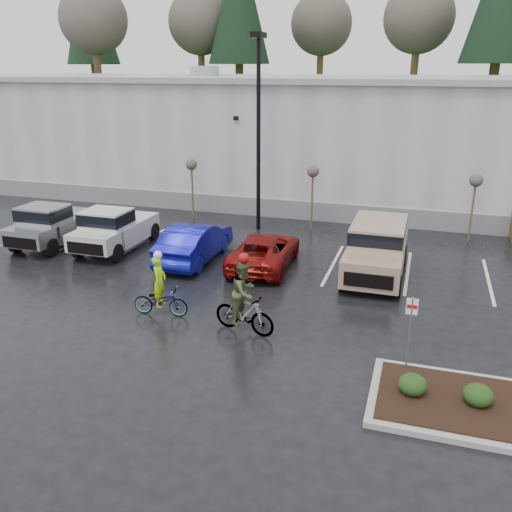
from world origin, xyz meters
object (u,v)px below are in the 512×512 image
(fire_lane_sign, at_px, (410,326))
(cyclist_olive, at_px, (244,304))
(car_blue, at_px, (195,242))
(suv_tan, at_px, (376,251))
(cyclist_hivis, at_px, (160,295))
(lamppost, at_px, (258,113))
(sapling_mid, at_px, (313,175))
(sapling_east, at_px, (476,184))
(pickup_silver, at_px, (58,222))
(car_red, at_px, (264,251))
(sapling_west, at_px, (192,168))
(pickup_white, at_px, (119,226))

(fire_lane_sign, bearing_deg, cyclist_olive, 168.85)
(car_blue, distance_m, suv_tan, 7.46)
(fire_lane_sign, height_order, cyclist_hivis, cyclist_hivis)
(lamppost, relative_size, sapling_mid, 2.88)
(sapling_east, xyz_separation_m, cyclist_olive, (-7.08, -11.84, -1.80))
(pickup_silver, height_order, car_blue, pickup_silver)
(car_blue, relative_size, car_red, 1.01)
(sapling_west, bearing_deg, suv_tan, -29.45)
(car_red, relative_size, suv_tan, 0.95)
(sapling_west, distance_m, suv_tan, 11.91)
(suv_tan, relative_size, cyclist_olive, 1.98)
(pickup_white, bearing_deg, fire_lane_sign, -28.93)
(fire_lane_sign, bearing_deg, car_red, 131.47)
(lamppost, height_order, sapling_west, lamppost)
(sapling_east, distance_m, fire_lane_sign, 13.06)
(lamppost, bearing_deg, sapling_mid, 21.80)
(lamppost, distance_m, fire_lane_sign, 14.78)
(sapling_west, relative_size, fire_lane_sign, 1.45)
(sapling_west, relative_size, cyclist_hivis, 1.44)
(sapling_west, bearing_deg, fire_lane_sign, -47.33)
(sapling_east, relative_size, fire_lane_sign, 1.45)
(car_blue, bearing_deg, cyclist_olive, 125.53)
(lamppost, relative_size, pickup_white, 1.77)
(sapling_west, xyz_separation_m, car_red, (5.84, -6.05, -2.06))
(pickup_silver, bearing_deg, sapling_east, 17.84)
(pickup_silver, height_order, car_red, pickup_silver)
(lamppost, relative_size, suv_tan, 1.81)
(pickup_silver, relative_size, suv_tan, 1.02)
(car_red, bearing_deg, car_blue, 0.80)
(cyclist_hivis, bearing_deg, car_blue, 5.05)
(fire_lane_sign, relative_size, cyclist_olive, 0.85)
(sapling_west, xyz_separation_m, pickup_silver, (-4.19, -5.86, -1.75))
(sapling_mid, distance_m, suv_tan, 7.12)
(lamppost, bearing_deg, car_blue, -102.69)
(lamppost, xyz_separation_m, sapling_east, (10.00, 1.00, -2.96))
(sapling_west, height_order, fire_lane_sign, sapling_west)
(sapling_mid, distance_m, cyclist_hivis, 11.96)
(lamppost, height_order, cyclist_hivis, lamppost)
(sapling_mid, bearing_deg, car_blue, -120.58)
(lamppost, height_order, car_blue, lamppost)
(sapling_west, height_order, pickup_white, sapling_west)
(sapling_mid, height_order, car_blue, sapling_mid)
(sapling_mid, distance_m, fire_lane_sign, 13.92)
(sapling_west, height_order, pickup_silver, sapling_west)
(lamppost, xyz_separation_m, car_blue, (-1.18, -5.22, -4.88))
(sapling_east, xyz_separation_m, cyclist_hivis, (-10.09, -11.50, -2.04))
(suv_tan, bearing_deg, pickup_silver, -179.76)
(sapling_mid, xyz_separation_m, fire_lane_sign, (5.30, -12.80, -1.32))
(pickup_white, bearing_deg, car_blue, -8.16)
(sapling_mid, bearing_deg, sapling_east, 0.00)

